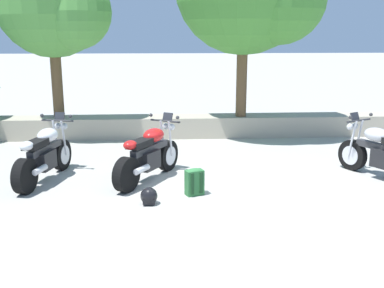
{
  "coord_description": "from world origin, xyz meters",
  "views": [
    {
      "loc": [
        -1.09,
        -7.18,
        2.68
      ],
      "look_at": [
        -0.57,
        1.2,
        0.65
      ],
      "focal_mm": 42.41,
      "sensor_mm": 36.0,
      "label": 1
    }
  ],
  "objects_px": {
    "leafy_tree_mid_left": "(56,4)",
    "motorcycle_white_near_left": "(45,155)",
    "motorcycle_silver_far_right": "(383,154)",
    "rider_helmet": "(149,196)",
    "motorcycle_red_centre": "(149,155)",
    "rider_backpack": "(194,181)"
  },
  "relations": [
    {
      "from": "leafy_tree_mid_left",
      "to": "motorcycle_white_near_left",
      "type": "bearing_deg",
      "value": -83.6
    },
    {
      "from": "motorcycle_red_centre",
      "to": "rider_backpack",
      "type": "relative_size",
      "value": 3.95
    },
    {
      "from": "rider_backpack",
      "to": "motorcycle_white_near_left",
      "type": "bearing_deg",
      "value": 160.29
    },
    {
      "from": "rider_helmet",
      "to": "motorcycle_red_centre",
      "type": "bearing_deg",
      "value": 91.18
    },
    {
      "from": "motorcycle_white_near_left",
      "to": "motorcycle_silver_far_right",
      "type": "height_order",
      "value": "same"
    },
    {
      "from": "motorcycle_white_near_left",
      "to": "leafy_tree_mid_left",
      "type": "relative_size",
      "value": 0.47
    },
    {
      "from": "motorcycle_red_centre",
      "to": "motorcycle_silver_far_right",
      "type": "height_order",
      "value": "same"
    },
    {
      "from": "rider_helmet",
      "to": "leafy_tree_mid_left",
      "type": "height_order",
      "value": "leafy_tree_mid_left"
    },
    {
      "from": "motorcycle_silver_far_right",
      "to": "rider_helmet",
      "type": "height_order",
      "value": "motorcycle_silver_far_right"
    },
    {
      "from": "motorcycle_white_near_left",
      "to": "rider_helmet",
      "type": "distance_m",
      "value": 2.45
    },
    {
      "from": "motorcycle_red_centre",
      "to": "rider_helmet",
      "type": "height_order",
      "value": "motorcycle_red_centre"
    },
    {
      "from": "motorcycle_silver_far_right",
      "to": "leafy_tree_mid_left",
      "type": "relative_size",
      "value": 0.44
    },
    {
      "from": "motorcycle_red_centre",
      "to": "rider_helmet",
      "type": "xyz_separation_m",
      "value": [
        0.03,
        -1.29,
        -0.35
      ]
    },
    {
      "from": "rider_backpack",
      "to": "leafy_tree_mid_left",
      "type": "bearing_deg",
      "value": 124.19
    },
    {
      "from": "rider_backpack",
      "to": "rider_helmet",
      "type": "xyz_separation_m",
      "value": [
        -0.76,
        -0.41,
        -0.11
      ]
    },
    {
      "from": "rider_backpack",
      "to": "rider_helmet",
      "type": "bearing_deg",
      "value": -151.51
    },
    {
      "from": "motorcycle_red_centre",
      "to": "leafy_tree_mid_left",
      "type": "relative_size",
      "value": 0.43
    },
    {
      "from": "motorcycle_silver_far_right",
      "to": "motorcycle_white_near_left",
      "type": "bearing_deg",
      "value": 177.09
    },
    {
      "from": "motorcycle_white_near_left",
      "to": "rider_backpack",
      "type": "xyz_separation_m",
      "value": [
        2.74,
        -0.98,
        -0.24
      ]
    },
    {
      "from": "rider_backpack",
      "to": "rider_helmet",
      "type": "relative_size",
      "value": 1.68
    },
    {
      "from": "rider_backpack",
      "to": "motorcycle_red_centre",
      "type": "bearing_deg",
      "value": 132.15
    },
    {
      "from": "motorcycle_red_centre",
      "to": "rider_backpack",
      "type": "height_order",
      "value": "motorcycle_red_centre"
    }
  ]
}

